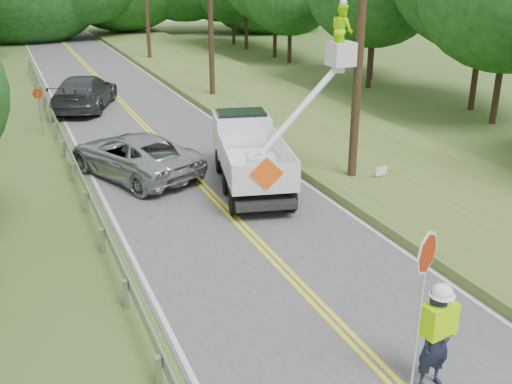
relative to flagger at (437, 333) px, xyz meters
name	(u,v)px	position (x,y,z in m)	size (l,w,h in m)	color
ground	(375,364)	(-0.56, 0.96, -1.18)	(140.00, 140.00, 0.00)	#495D25
road	(177,160)	(-0.56, 14.96, -1.17)	(7.20, 96.00, 0.03)	#48484A
guardrail	(69,152)	(-4.58, 15.86, -0.63)	(0.18, 48.00, 0.77)	#A0A4A9
utility_poles	(262,13)	(4.44, 17.97, 4.09)	(1.60, 43.30, 10.00)	black
tall_grass_verge	(332,137)	(6.54, 14.96, -1.03)	(7.00, 96.00, 0.30)	#4B6E28
flagger	(437,333)	(0.00, 0.00, 0.00)	(1.20, 0.56, 3.28)	#191E33
bucket_truck	(255,141)	(1.41, 11.65, 0.26)	(4.86, 6.47, 6.16)	black
suv_silver	(134,155)	(-2.52, 13.75, -0.37)	(2.63, 5.71, 1.59)	#A6A9AE
suv_darkgrey	(85,92)	(-2.61, 25.36, -0.27)	(2.49, 6.13, 1.78)	#393D40
stop_sign_permanent	(39,105)	(-5.20, 20.80, 0.22)	(0.46, 0.07, 2.16)	#A0A4A9
yard_sign	(381,172)	(5.28, 9.37, -0.69)	(0.47, 0.06, 0.69)	white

